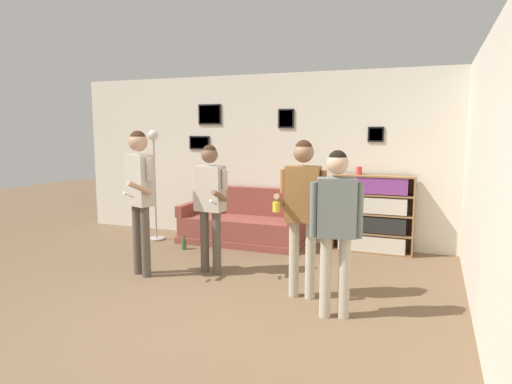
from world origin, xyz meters
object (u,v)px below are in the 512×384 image
at_px(person_spectator_near_bookshelf, 336,217).
at_px(drinking_cup, 359,171).
at_px(couch, 243,225).
at_px(floor_lamp, 154,173).
at_px(person_player_foreground_left, 139,186).
at_px(person_player_foreground_center, 210,196).
at_px(person_watcher_holding_cup, 303,202).
at_px(bottle_on_floor, 184,244).
at_px(bookshelf, 373,214).

height_order(person_spectator_near_bookshelf, drinking_cup, person_spectator_near_bookshelf).
bearing_deg(couch, floor_lamp, -167.04).
xyz_separation_m(floor_lamp, person_spectator_near_bookshelf, (3.40, -2.07, -0.12)).
bearing_deg(floor_lamp, person_player_foreground_left, -61.84).
distance_m(person_player_foreground_center, drinking_cup, 2.38).
height_order(couch, person_player_foreground_center, person_player_foreground_center).
height_order(floor_lamp, drinking_cup, floor_lamp).
xyz_separation_m(person_watcher_holding_cup, bottle_on_floor, (-2.22, 1.29, -0.97)).
distance_m(couch, person_player_foreground_center, 1.75).
relative_size(bookshelf, bottle_on_floor, 5.28).
bearing_deg(person_spectator_near_bookshelf, couch, 129.60).
bearing_deg(bottle_on_floor, bookshelf, 18.49).
xyz_separation_m(floor_lamp, person_player_foreground_center, (1.65, -1.26, -0.12)).
bearing_deg(bottle_on_floor, person_player_foreground_center, -44.21).
bearing_deg(drinking_cup, person_player_foreground_center, -131.36).
height_order(person_player_foreground_left, bottle_on_floor, person_player_foreground_left).
xyz_separation_m(couch, person_spectator_near_bookshelf, (1.98, -2.39, 0.70)).
relative_size(bookshelf, person_watcher_holding_cup, 0.69).
xyz_separation_m(person_player_foreground_left, person_watcher_holding_cup, (2.08, -0.01, -0.07)).
height_order(person_watcher_holding_cup, drinking_cup, person_watcher_holding_cup).
height_order(bookshelf, person_watcher_holding_cup, person_watcher_holding_cup).
distance_m(floor_lamp, person_player_foreground_center, 2.08).
height_order(person_watcher_holding_cup, bottle_on_floor, person_watcher_holding_cup).
bearing_deg(person_player_foreground_left, floor_lamp, 118.16).
bearing_deg(bookshelf, person_player_foreground_center, -135.09).
xyz_separation_m(person_watcher_holding_cup, drinking_cup, (0.26, 2.19, 0.16)).
bearing_deg(drinking_cup, person_player_foreground_left, -136.98).
xyz_separation_m(bookshelf, person_spectator_near_bookshelf, (-0.04, -2.59, 0.42)).
height_order(couch, drinking_cup, drinking_cup).
height_order(bookshelf, floor_lamp, floor_lamp).
distance_m(floor_lamp, bottle_on_floor, 1.32).
bearing_deg(bottle_on_floor, person_spectator_near_bookshelf, -32.49).
bearing_deg(person_watcher_holding_cup, drinking_cup, 83.31).
xyz_separation_m(person_player_foreground_left, bottle_on_floor, (-0.14, 1.28, -1.04)).
bearing_deg(bookshelf, drinking_cup, 179.98).
distance_m(person_player_foreground_center, bottle_on_floor, 1.56).
distance_m(couch, person_player_foreground_left, 2.21).
bearing_deg(floor_lamp, drinking_cup, 9.26).
distance_m(person_player_foreground_left, person_watcher_holding_cup, 2.08).
bearing_deg(bottle_on_floor, couch, 46.13).
distance_m(couch, bookshelf, 2.05).
distance_m(person_watcher_holding_cup, bottle_on_floor, 2.74).
height_order(person_watcher_holding_cup, person_spectator_near_bookshelf, person_watcher_holding_cup).
bearing_deg(person_watcher_holding_cup, bookshelf, 77.76).
relative_size(person_watcher_holding_cup, drinking_cup, 14.78).
xyz_separation_m(couch, person_player_foreground_center, (0.23, -1.58, 0.71)).
height_order(couch, person_player_foreground_left, person_player_foreground_left).
bearing_deg(person_spectator_near_bookshelf, floor_lamp, 148.70).
xyz_separation_m(person_spectator_near_bookshelf, drinking_cup, (-0.18, 2.59, 0.22)).
bearing_deg(floor_lamp, couch, 12.96).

